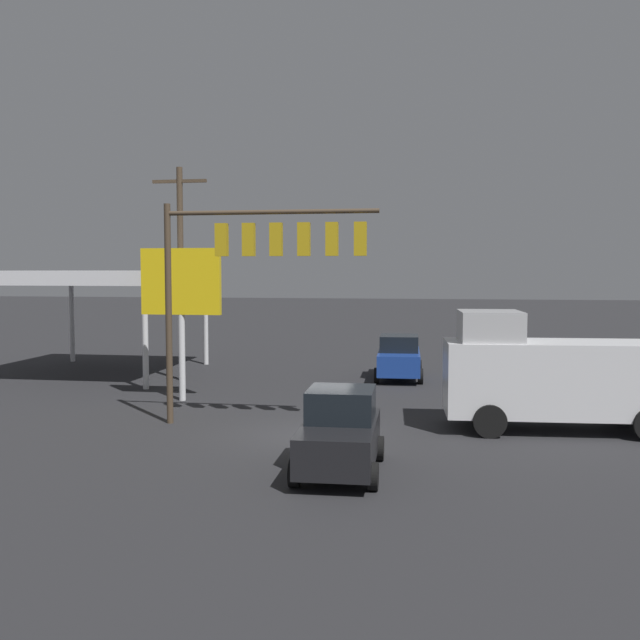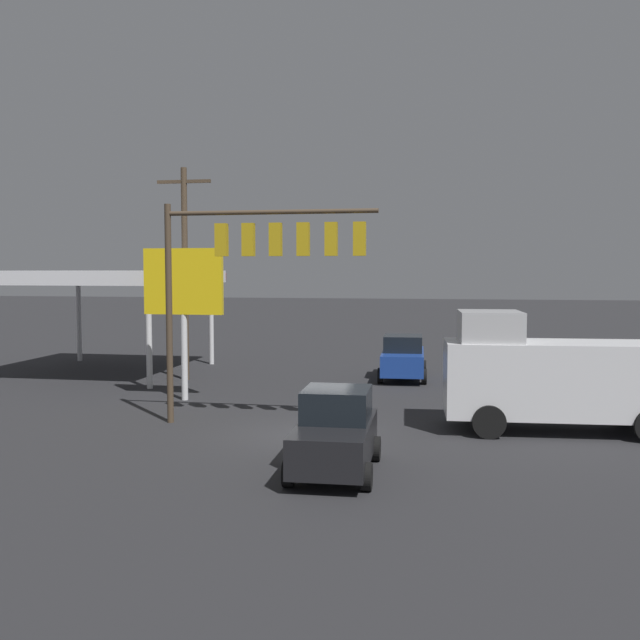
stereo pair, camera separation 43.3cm
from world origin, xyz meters
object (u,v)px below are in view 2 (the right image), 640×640
(delivery_truck, at_px, (555,375))
(hatchback_crossing, at_px, (335,433))
(utility_pole, at_px, (185,268))
(traffic_signal_assembly, at_px, (259,254))
(sedan_waiting, at_px, (403,357))
(price_sign, at_px, (183,288))

(delivery_truck, xyz_separation_m, hatchback_crossing, (5.73, 5.39, -0.75))
(utility_pole, bearing_deg, traffic_signal_assembly, 123.73)
(traffic_signal_assembly, height_order, utility_pole, utility_pole)
(traffic_signal_assembly, xyz_separation_m, sedan_waiting, (-3.72, -10.39, -4.33))
(price_sign, bearing_deg, delivery_truck, 166.92)
(traffic_signal_assembly, xyz_separation_m, price_sign, (3.90, -3.77, -1.14))
(delivery_truck, bearing_deg, hatchback_crossing, 39.84)
(traffic_signal_assembly, relative_size, delivery_truck, 0.99)
(traffic_signal_assembly, height_order, delivery_truck, traffic_signal_assembly)
(price_sign, bearing_deg, traffic_signal_assembly, 135.95)
(price_sign, xyz_separation_m, sedan_waiting, (-7.62, -6.62, -3.19))
(utility_pole, distance_m, price_sign, 5.00)
(price_sign, bearing_deg, sedan_waiting, -139.02)
(hatchback_crossing, bearing_deg, sedan_waiting, 176.23)
(delivery_truck, distance_m, sedan_waiting, 10.86)
(utility_pole, xyz_separation_m, delivery_truck, (-14.42, 7.59, -3.19))
(price_sign, height_order, delivery_truck, price_sign)
(utility_pole, relative_size, hatchback_crossing, 2.40)
(price_sign, xyz_separation_m, hatchback_crossing, (-6.98, 8.34, -3.20))
(hatchback_crossing, bearing_deg, traffic_signal_assembly, -147.36)
(utility_pole, xyz_separation_m, price_sign, (-1.72, 4.64, -0.74))
(traffic_signal_assembly, distance_m, hatchback_crossing, 7.01)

